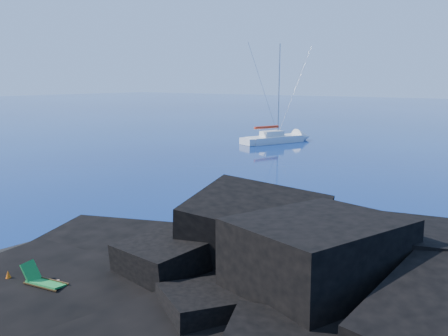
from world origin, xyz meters
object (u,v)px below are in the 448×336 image
Objects in this scene: sailboat at (275,143)px; deck_chair at (46,278)px; marker_cone at (8,278)px; sunbather at (48,280)px.

deck_chair is (13.21, -39.51, 0.88)m from sailboat.
deck_chair is 1.67m from marker_cone.
marker_cone is at bearing -156.74° from sunbather.
deck_chair reaches higher than sunbather.
sunbather is 1.41m from marker_cone.
sailboat reaches higher than marker_cone.
sailboat is at bearing 95.40° from sunbather.
deck_chair reaches higher than marker_cone.
marker_cone is (11.63, -39.99, 0.63)m from sailboat.
sunbather is (-0.44, 0.34, -0.35)m from deck_chair.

